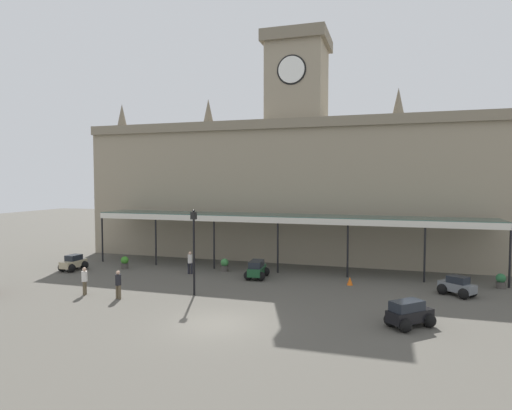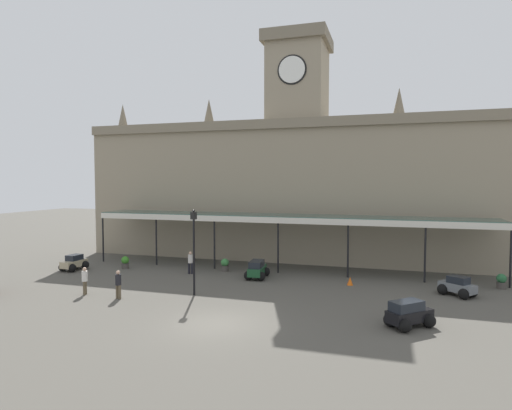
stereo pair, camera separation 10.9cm
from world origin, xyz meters
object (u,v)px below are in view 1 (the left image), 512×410
at_px(car_beige_sedan, 73,264).
at_px(traffic_cone, 350,281).
at_px(car_black_estate, 409,315).
at_px(pedestrian_beside_cars, 118,284).
at_px(pedestrian_near_entrance, 190,262).
at_px(pedestrian_crossing_forecourt, 85,280).
at_px(planter_by_canopy, 225,265).
at_px(planter_forecourt_centre, 125,262).
at_px(car_grey_sedan, 457,287).
at_px(planter_near_kerb, 501,281).
at_px(car_green_estate, 257,270).
at_px(victorian_lamppost, 194,243).

height_order(car_beige_sedan, traffic_cone, car_beige_sedan).
relative_size(car_black_estate, pedestrian_beside_cars, 1.43).
height_order(car_beige_sedan, pedestrian_near_entrance, pedestrian_near_entrance).
height_order(car_black_estate, traffic_cone, car_black_estate).
bearing_deg(pedestrian_beside_cars, pedestrian_crossing_forecourt, 175.23).
relative_size(pedestrian_beside_cars, planter_by_canopy, 1.74).
height_order(pedestrian_beside_cars, traffic_cone, pedestrian_beside_cars).
height_order(pedestrian_beside_cars, planter_forecourt_centre, pedestrian_beside_cars).
xyz_separation_m(car_grey_sedan, pedestrian_near_entrance, (-17.96, 0.82, 0.41)).
xyz_separation_m(planter_near_kerb, planter_by_canopy, (-18.81, -0.21, 0.00)).
bearing_deg(traffic_cone, planter_by_canopy, 169.89).
distance_m(car_black_estate, planter_forecourt_centre, 22.16).
xyz_separation_m(pedestrian_near_entrance, planter_by_canopy, (2.08, 1.67, -0.42)).
distance_m(car_green_estate, pedestrian_crossing_forecourt, 11.32).
bearing_deg(victorian_lamppost, planter_near_kerb, 21.84).
relative_size(pedestrian_near_entrance, traffic_cone, 3.03).
xyz_separation_m(traffic_cone, planter_by_canopy, (-9.51, 1.70, 0.21)).
xyz_separation_m(pedestrian_beside_cars, planter_near_kerb, (21.91, 9.29, -0.42)).
xyz_separation_m(car_green_estate, traffic_cone, (6.46, -0.12, -0.29)).
relative_size(car_beige_sedan, planter_forecourt_centre, 2.19).
height_order(pedestrian_crossing_forecourt, victorian_lamppost, victorian_lamppost).
distance_m(car_grey_sedan, planter_near_kerb, 3.99).
bearing_deg(pedestrian_crossing_forecourt, car_beige_sedan, 134.36).
bearing_deg(planter_near_kerb, pedestrian_near_entrance, -174.85).
xyz_separation_m(car_beige_sedan, pedestrian_near_entrance, (9.16, 1.43, 0.41)).
bearing_deg(pedestrian_near_entrance, victorian_lamppost, -62.00).
distance_m(pedestrian_beside_cars, traffic_cone, 14.62).
relative_size(car_grey_sedan, victorian_lamppost, 0.44).
relative_size(car_green_estate, traffic_cone, 4.19).
relative_size(car_black_estate, pedestrian_crossing_forecourt, 1.43).
bearing_deg(car_grey_sedan, pedestrian_beside_cars, -160.85).
distance_m(car_grey_sedan, traffic_cone, 6.43).
bearing_deg(car_black_estate, victorian_lamppost, 169.66).
bearing_deg(victorian_lamppost, car_beige_sedan, 161.94).
bearing_deg(traffic_cone, pedestrian_crossing_forecourt, -154.58).
height_order(planter_near_kerb, planter_by_canopy, same).
height_order(traffic_cone, planter_near_kerb, planter_near_kerb).
height_order(car_grey_sedan, traffic_cone, car_grey_sedan).
distance_m(pedestrian_crossing_forecourt, traffic_cone, 16.74).
bearing_deg(car_grey_sedan, planter_by_canopy, 171.08).
distance_m(car_grey_sedan, planter_forecourt_centre, 23.75).
height_order(pedestrian_crossing_forecourt, traffic_cone, pedestrian_crossing_forecourt).
relative_size(car_green_estate, pedestrian_crossing_forecourt, 1.38).
xyz_separation_m(car_grey_sedan, pedestrian_crossing_forecourt, (-21.48, -6.38, 0.41)).
relative_size(car_grey_sedan, planter_near_kerb, 2.34).
xyz_separation_m(traffic_cone, planter_near_kerb, (9.30, 1.91, 0.21)).
relative_size(pedestrian_crossing_forecourt, planter_by_canopy, 1.74).
bearing_deg(victorian_lamppost, planter_forecourt_centre, 146.82).
distance_m(car_black_estate, planter_near_kerb, 11.15).
xyz_separation_m(pedestrian_beside_cars, pedestrian_crossing_forecourt, (-2.50, 0.21, 0.00)).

